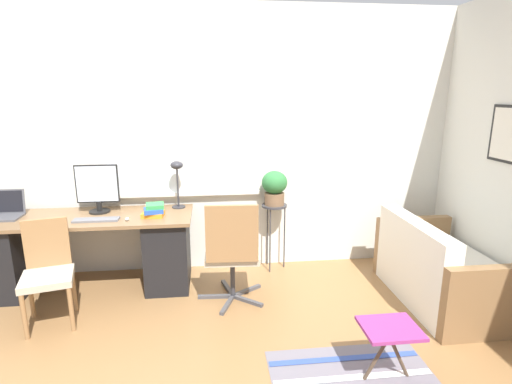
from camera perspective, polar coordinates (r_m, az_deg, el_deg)
name	(u,v)px	position (r m, az deg, el deg)	size (l,w,h in m)	color
ground_plane	(192,298)	(3.86, -9.08, -14.79)	(14.00, 14.00, 0.00)	olive
wall_back_with_window	(190,143)	(4.15, -9.46, 6.98)	(9.00, 0.12, 2.70)	silver
wall_right_with_picture	(490,148)	(4.27, 30.39, 5.42)	(0.08, 9.00, 2.70)	silver
desk	(88,250)	(4.16, -22.85, -7.69)	(1.97, 0.66, 0.73)	brown
laptop	(2,212)	(4.37, -32.55, -2.39)	(0.35, 0.26, 0.24)	#4C4C51
monitor	(98,188)	(4.08, -21.70, 0.50)	(0.40, 0.20, 0.46)	black
keyboard	(96,220)	(3.87, -21.87, -3.70)	(0.40, 0.12, 0.02)	slate
mouse	(127,219)	(3.79, -17.93, -3.68)	(0.03, 0.06, 0.03)	silver
desk_lamp	(177,173)	(4.01, -11.22, 2.73)	(0.13, 0.13, 0.47)	#2D2D33
book_stack	(154,211)	(3.83, -14.40, -2.60)	(0.22, 0.20, 0.12)	orange
desk_chair_wooden	(48,270)	(3.70, -27.63, -9.88)	(0.46, 0.47, 0.85)	olive
office_chair_swivel	(232,251)	(3.55, -3.41, -8.47)	(0.60, 0.62, 0.96)	#47474C
couch_loveseat	(440,273)	(4.03, 24.84, -10.42)	(0.78, 1.31, 0.76)	white
plant_stand	(274,213)	(4.20, 2.62, -2.99)	(0.27, 0.27, 0.71)	#333338
potted_plant	(275,186)	(4.12, 2.66, 0.80)	(0.26, 0.26, 0.36)	brown
floor_rug_striped	(354,378)	(3.00, 13.78, -24.37)	(1.10, 0.68, 0.01)	slate
folding_stool	(390,332)	(2.86, 18.58, -18.44)	(0.36, 0.31, 0.39)	#93337A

